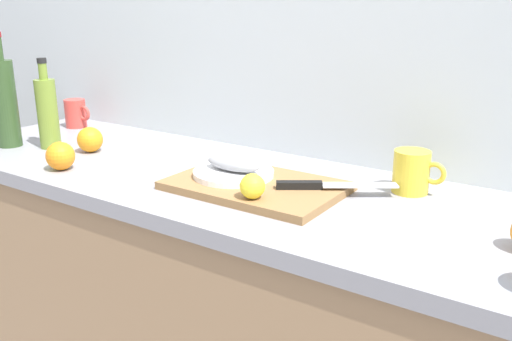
{
  "coord_description": "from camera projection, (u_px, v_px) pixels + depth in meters",
  "views": [
    {
      "loc": [
        0.85,
        -1.1,
        1.35
      ],
      "look_at": [
        0.12,
        -0.03,
        0.95
      ],
      "focal_mm": 38.51,
      "sensor_mm": 36.0,
      "label": 1
    }
  ],
  "objects": [
    {
      "name": "chef_knife",
      "position": [
        321.0,
        185.0,
        1.31
      ],
      "size": [
        0.26,
        0.19,
        0.02
      ],
      "rotation": [
        0.0,
        0.0,
        0.59
      ],
      "color": "silver",
      "rests_on": "cutting_board"
    },
    {
      "name": "orange_2",
      "position": [
        60.0,
        156.0,
        1.52
      ],
      "size": [
        0.08,
        0.08,
        0.08
      ],
      "primitive_type": "sphere",
      "color": "orange",
      "rests_on": "kitchen_counter"
    },
    {
      "name": "lemon_0",
      "position": [
        252.0,
        186.0,
        1.24
      ],
      "size": [
        0.06,
        0.06,
        0.06
      ],
      "primitive_type": "sphere",
      "color": "yellow",
      "rests_on": "cutting_board"
    },
    {
      "name": "fish_fillet",
      "position": [
        233.0,
        164.0,
        1.4
      ],
      "size": [
        0.16,
        0.07,
        0.04
      ],
      "primitive_type": "ellipsoid",
      "color": "gray",
      "rests_on": "white_plate"
    },
    {
      "name": "white_plate",
      "position": [
        234.0,
        173.0,
        1.41
      ],
      "size": [
        0.21,
        0.21,
        0.01
      ],
      "primitive_type": "cylinder",
      "color": "white",
      "rests_on": "cutting_board"
    },
    {
      "name": "kitchen_counter",
      "position": [
        228.0,
        325.0,
        1.59
      ],
      "size": [
        2.0,
        0.6,
        0.9
      ],
      "color": "#9E7A56",
      "rests_on": "ground_plane"
    },
    {
      "name": "coffee_mug_1",
      "position": [
        412.0,
        172.0,
        1.33
      ],
      "size": [
        0.13,
        0.09,
        0.1
      ],
      "color": "yellow",
      "rests_on": "kitchen_counter"
    },
    {
      "name": "orange_0",
      "position": [
        90.0,
        140.0,
        1.7
      ],
      "size": [
        0.08,
        0.08,
        0.08
      ],
      "primitive_type": "sphere",
      "color": "orange",
      "rests_on": "kitchen_counter"
    },
    {
      "name": "back_wall",
      "position": [
        290.0,
        37.0,
        1.61
      ],
      "size": [
        3.2,
        0.05,
        2.5
      ],
      "primitive_type": "cube",
      "color": "silver",
      "rests_on": "ground_plane"
    },
    {
      "name": "coffee_mug_0",
      "position": [
        76.0,
        113.0,
        2.03
      ],
      "size": [
        0.12,
        0.08,
        0.1
      ],
      "color": "#CC3F38",
      "rests_on": "kitchen_counter"
    },
    {
      "name": "cutting_board",
      "position": [
        256.0,
        186.0,
        1.36
      ],
      "size": [
        0.42,
        0.28,
        0.02
      ],
      "primitive_type": "cube",
      "color": "olive",
      "rests_on": "kitchen_counter"
    },
    {
      "name": "wine_bottle",
      "position": [
        5.0,
        101.0,
        1.74
      ],
      "size": [
        0.07,
        0.07,
        0.36
      ],
      "color": "#2D4723",
      "rests_on": "kitchen_counter"
    },
    {
      "name": "olive_oil_bottle",
      "position": [
        47.0,
        112.0,
        1.73
      ],
      "size": [
        0.06,
        0.06,
        0.28
      ],
      "color": "olive",
      "rests_on": "kitchen_counter"
    }
  ]
}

